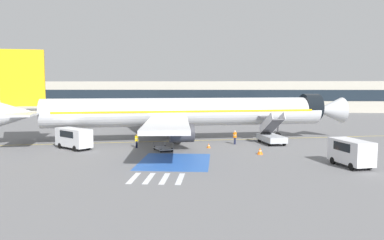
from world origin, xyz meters
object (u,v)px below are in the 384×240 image
at_px(ground_crew_1, 235,136).
at_px(terminal_building, 192,96).
at_px(fuel_tanker, 155,114).
at_px(traffic_cone_1, 209,146).
at_px(traffic_cone_0, 260,151).
at_px(baggage_cart, 163,148).
at_px(ground_crew_0, 137,140).
at_px(service_van_1, 351,151).
at_px(boarding_stairs_forward, 271,136).
at_px(service_van_0, 74,137).
at_px(airliner, 181,112).

distance_m(ground_crew_1, terminal_building, 65.68).
bearing_deg(fuel_tanker, traffic_cone_1, 22.27).
relative_size(ground_crew_1, traffic_cone_0, 2.44).
height_order(baggage_cart, ground_crew_1, ground_crew_1).
relative_size(ground_crew_0, traffic_cone_0, 2.33).
bearing_deg(fuel_tanker, ground_crew_1, 30.53).
xyz_separation_m(baggage_cart, terminal_building, (-1.74, 69.99, 4.05)).
height_order(service_van_1, traffic_cone_0, service_van_1).
bearing_deg(service_van_1, traffic_cone_0, 126.24).
distance_m(boarding_stairs_forward, service_van_0, 23.49).
bearing_deg(terminal_building, traffic_cone_0, -80.37).
distance_m(service_van_0, service_van_1, 28.87).
bearing_deg(traffic_cone_1, traffic_cone_0, -34.83).
bearing_deg(service_van_1, ground_crew_1, 111.50).
relative_size(fuel_tanker, ground_crew_0, 5.59).
bearing_deg(traffic_cone_1, fuel_tanker, 111.96).
relative_size(service_van_0, ground_crew_1, 2.97).
bearing_deg(terminal_building, ground_crew_0, -91.32).
height_order(service_van_0, traffic_cone_0, service_van_0).
bearing_deg(fuel_tanker, traffic_cone_0, 28.24).
distance_m(baggage_cart, traffic_cone_1, 5.43).
bearing_deg(service_van_0, traffic_cone_1, 133.64).
bearing_deg(airliner, ground_crew_1, 56.29).
distance_m(airliner, ground_crew_1, 7.77).
height_order(boarding_stairs_forward, ground_crew_1, boarding_stairs_forward).
bearing_deg(service_van_0, service_van_1, 111.77).
xyz_separation_m(fuel_tanker, service_van_1, (23.59, -36.34, -0.47)).
height_order(traffic_cone_0, traffic_cone_1, traffic_cone_0).
relative_size(boarding_stairs_forward, traffic_cone_1, 10.98).
height_order(airliner, service_van_0, airliner).
xyz_separation_m(airliner, ground_crew_0, (-4.59, -5.92, -2.83)).
xyz_separation_m(fuel_tanker, terminal_building, (4.18, 40.78, 2.43)).
bearing_deg(baggage_cart, traffic_cone_0, -37.90).
bearing_deg(boarding_stairs_forward, terminal_building, 88.65).
relative_size(boarding_stairs_forward, service_van_1, 1.18).
distance_m(airliner, service_van_0, 13.77).
relative_size(fuel_tanker, ground_crew_1, 5.33).
distance_m(boarding_stairs_forward, fuel_tanker, 29.78).
relative_size(baggage_cart, ground_crew_0, 1.87).
xyz_separation_m(traffic_cone_0, terminal_building, (-12.14, 71.58, 3.96)).
xyz_separation_m(service_van_1, baggage_cart, (-17.67, 7.13, -1.15)).
bearing_deg(terminal_building, airliner, -87.24).
xyz_separation_m(fuel_tanker, baggage_cart, (5.92, -29.21, -1.62)).
height_order(service_van_0, traffic_cone_1, service_van_0).
bearing_deg(ground_crew_0, baggage_cart, 74.71).
height_order(boarding_stairs_forward, terminal_building, terminal_building).
height_order(traffic_cone_0, terminal_building, terminal_building).
relative_size(fuel_tanker, traffic_cone_1, 17.84).
distance_m(baggage_cart, terminal_building, 70.13).
distance_m(ground_crew_0, traffic_cone_1, 8.33).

